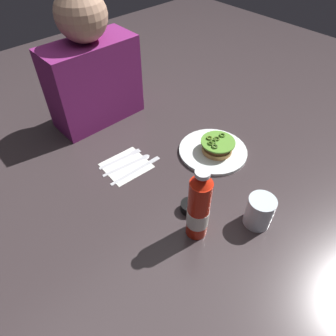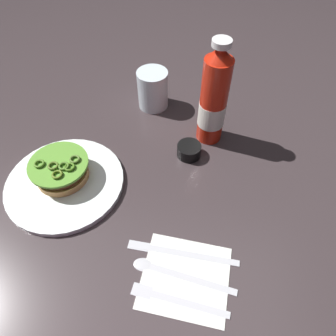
{
  "view_description": "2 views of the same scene",
  "coord_description": "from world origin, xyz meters",
  "px_view_note": "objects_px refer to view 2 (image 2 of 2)",
  "views": [
    {
      "loc": [
        -0.61,
        -0.48,
        0.79
      ],
      "look_at": [
        -0.13,
        0.05,
        0.08
      ],
      "focal_mm": 32.64,
      "sensor_mm": 36.0,
      "label": 1
    },
    {
      "loc": [
        -0.19,
        0.41,
        0.55
      ],
      "look_at": [
        -0.13,
        0.04,
        0.09
      ],
      "focal_mm": 32.43,
      "sensor_mm": 36.0,
      "label": 2
    }
  ],
  "objects_px": {
    "spoon_utensil": "(170,272)",
    "condiment_cup": "(189,150)",
    "water_glass": "(153,89)",
    "napkin": "(185,277)",
    "dinner_plate": "(65,183)",
    "ketchup_bottle": "(213,101)",
    "fork_utensil": "(171,298)",
    "burger_sandwich": "(61,170)",
    "butter_knife": "(175,252)"
  },
  "relations": [
    {
      "from": "dinner_plate",
      "to": "condiment_cup",
      "type": "height_order",
      "value": "condiment_cup"
    },
    {
      "from": "condiment_cup",
      "to": "dinner_plate",
      "type": "bearing_deg",
      "value": 26.9
    },
    {
      "from": "ketchup_bottle",
      "to": "fork_utensil",
      "type": "distance_m",
      "value": 0.43
    },
    {
      "from": "burger_sandwich",
      "to": "fork_utensil",
      "type": "relative_size",
      "value": 0.73
    },
    {
      "from": "condiment_cup",
      "to": "butter_knife",
      "type": "relative_size",
      "value": 0.27
    },
    {
      "from": "dinner_plate",
      "to": "butter_knife",
      "type": "xyz_separation_m",
      "value": [
        -0.27,
        0.12,
        -0.0
      ]
    },
    {
      "from": "dinner_plate",
      "to": "ketchup_bottle",
      "type": "distance_m",
      "value": 0.38
    },
    {
      "from": "burger_sandwich",
      "to": "fork_utensil",
      "type": "xyz_separation_m",
      "value": [
        -0.28,
        0.22,
        -0.03
      ]
    },
    {
      "from": "butter_knife",
      "to": "spoon_utensil",
      "type": "relative_size",
      "value": 1.11
    },
    {
      "from": "ketchup_bottle",
      "to": "spoon_utensil",
      "type": "height_order",
      "value": "ketchup_bottle"
    },
    {
      "from": "spoon_utensil",
      "to": "fork_utensil",
      "type": "relative_size",
      "value": 1.11
    },
    {
      "from": "napkin",
      "to": "fork_utensil",
      "type": "distance_m",
      "value": 0.05
    },
    {
      "from": "condiment_cup",
      "to": "butter_knife",
      "type": "xyz_separation_m",
      "value": [
        -0.0,
        0.25,
        -0.01
      ]
    },
    {
      "from": "water_glass",
      "to": "spoon_utensil",
      "type": "height_order",
      "value": "water_glass"
    },
    {
      "from": "condiment_cup",
      "to": "spoon_utensil",
      "type": "distance_m",
      "value": 0.29
    },
    {
      "from": "burger_sandwich",
      "to": "spoon_utensil",
      "type": "xyz_separation_m",
      "value": [
        -0.27,
        0.17,
        -0.03
      ]
    },
    {
      "from": "water_glass",
      "to": "napkin",
      "type": "relative_size",
      "value": 0.67
    },
    {
      "from": "napkin",
      "to": "spoon_utensil",
      "type": "relative_size",
      "value": 0.81
    },
    {
      "from": "napkin",
      "to": "spoon_utensil",
      "type": "distance_m",
      "value": 0.03
    },
    {
      "from": "napkin",
      "to": "spoon_utensil",
      "type": "bearing_deg",
      "value": -8.08
    },
    {
      "from": "ketchup_bottle",
      "to": "condiment_cup",
      "type": "distance_m",
      "value": 0.13
    },
    {
      "from": "water_glass",
      "to": "napkin",
      "type": "height_order",
      "value": "water_glass"
    },
    {
      "from": "burger_sandwich",
      "to": "water_glass",
      "type": "distance_m",
      "value": 0.33
    },
    {
      "from": "condiment_cup",
      "to": "butter_knife",
      "type": "height_order",
      "value": "condiment_cup"
    },
    {
      "from": "burger_sandwich",
      "to": "fork_utensil",
      "type": "distance_m",
      "value": 0.35
    },
    {
      "from": "ketchup_bottle",
      "to": "spoon_utensil",
      "type": "xyz_separation_m",
      "value": [
        0.04,
        0.37,
        -0.11
      ]
    },
    {
      "from": "spoon_utensil",
      "to": "condiment_cup",
      "type": "bearing_deg",
      "value": -90.23
    },
    {
      "from": "condiment_cup",
      "to": "napkin",
      "type": "distance_m",
      "value": 0.3
    },
    {
      "from": "water_glass",
      "to": "fork_utensil",
      "type": "distance_m",
      "value": 0.53
    },
    {
      "from": "condiment_cup",
      "to": "napkin",
      "type": "height_order",
      "value": "condiment_cup"
    },
    {
      "from": "burger_sandwich",
      "to": "spoon_utensil",
      "type": "distance_m",
      "value": 0.32
    },
    {
      "from": "dinner_plate",
      "to": "condiment_cup",
      "type": "bearing_deg",
      "value": -153.1
    },
    {
      "from": "napkin",
      "to": "butter_knife",
      "type": "xyz_separation_m",
      "value": [
        0.02,
        -0.04,
        0.0
      ]
    },
    {
      "from": "butter_knife",
      "to": "fork_utensil",
      "type": "xyz_separation_m",
      "value": [
        -0.0,
        0.09,
        -0.0
      ]
    },
    {
      "from": "spoon_utensil",
      "to": "burger_sandwich",
      "type": "bearing_deg",
      "value": -32.79
    },
    {
      "from": "water_glass",
      "to": "fork_utensil",
      "type": "height_order",
      "value": "water_glass"
    },
    {
      "from": "spoon_utensil",
      "to": "fork_utensil",
      "type": "height_order",
      "value": "same"
    },
    {
      "from": "fork_utensil",
      "to": "water_glass",
      "type": "bearing_deg",
      "value": -75.96
    },
    {
      "from": "ketchup_bottle",
      "to": "burger_sandwich",
      "type": "bearing_deg",
      "value": 31.65
    },
    {
      "from": "dinner_plate",
      "to": "ketchup_bottle",
      "type": "bearing_deg",
      "value": -146.18
    },
    {
      "from": "condiment_cup",
      "to": "fork_utensil",
      "type": "xyz_separation_m",
      "value": [
        -0.01,
        0.34,
        -0.01
      ]
    },
    {
      "from": "spoon_utensil",
      "to": "butter_knife",
      "type": "bearing_deg",
      "value": -97.17
    },
    {
      "from": "burger_sandwich",
      "to": "butter_knife",
      "type": "relative_size",
      "value": 0.6
    },
    {
      "from": "napkin",
      "to": "burger_sandwich",
      "type": "bearing_deg",
      "value": -30.73
    },
    {
      "from": "water_glass",
      "to": "spoon_utensil",
      "type": "bearing_deg",
      "value": 104.32
    },
    {
      "from": "burger_sandwich",
      "to": "condiment_cup",
      "type": "height_order",
      "value": "burger_sandwich"
    },
    {
      "from": "dinner_plate",
      "to": "burger_sandwich",
      "type": "xyz_separation_m",
      "value": [
        0.01,
        -0.01,
        0.03
      ]
    },
    {
      "from": "fork_utensil",
      "to": "butter_knife",
      "type": "bearing_deg",
      "value": -87.35
    },
    {
      "from": "dinner_plate",
      "to": "spoon_utensil",
      "type": "distance_m",
      "value": 0.31
    },
    {
      "from": "spoon_utensil",
      "to": "water_glass",
      "type": "bearing_deg",
      "value": -75.68
    }
  ]
}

